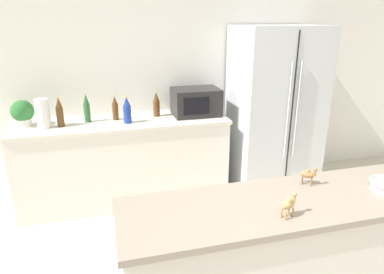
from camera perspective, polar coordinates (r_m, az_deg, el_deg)
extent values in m
cube|color=white|center=(3.80, -4.20, 10.45)|extent=(8.00, 0.06, 2.55)
cube|color=silver|center=(3.65, -11.08, -4.17)|extent=(2.08, 0.60, 0.85)
cube|color=silver|center=(3.50, -11.53, 2.46)|extent=(2.11, 0.63, 0.03)
cube|color=silver|center=(3.87, 13.55, 4.34)|extent=(0.90, 0.70, 1.78)
cube|color=black|center=(3.57, 16.19, 2.89)|extent=(0.01, 0.01, 1.71)
cylinder|color=#B2B5BA|center=(3.51, 15.75, 4.16)|extent=(0.02, 0.02, 0.98)
cylinder|color=#B2B5BA|center=(3.56, 17.15, 4.24)|extent=(0.02, 0.02, 0.98)
cube|color=beige|center=(2.21, 14.91, -20.95)|extent=(1.82, 0.50, 0.89)
cube|color=gray|center=(1.95, 16.08, -10.45)|extent=(1.86, 0.54, 0.03)
cylinder|color=silver|center=(3.60, -26.19, 2.19)|extent=(0.14, 0.14, 0.07)
sphere|color=#2D7033|center=(3.58, -26.45, 3.92)|extent=(0.21, 0.21, 0.21)
cylinder|color=white|center=(3.44, -23.60, 3.61)|extent=(0.12, 0.12, 0.27)
cube|color=black|center=(3.60, 0.66, 5.90)|extent=(0.48, 0.36, 0.28)
cube|color=black|center=(3.42, 0.78, 5.18)|extent=(0.26, 0.01, 0.17)
cylinder|color=brown|center=(3.58, -5.95, 4.76)|extent=(0.07, 0.07, 0.16)
cone|color=brown|center=(3.55, -6.02, 6.74)|extent=(0.07, 0.07, 0.09)
cylinder|color=gold|center=(3.54, -6.05, 7.53)|extent=(0.02, 0.02, 0.01)
cylinder|color=brown|center=(3.52, -12.65, 4.08)|extent=(0.06, 0.06, 0.16)
cone|color=brown|center=(3.49, -12.79, 6.01)|extent=(0.06, 0.06, 0.09)
cylinder|color=gold|center=(3.48, -12.85, 6.78)|extent=(0.02, 0.02, 0.01)
cylinder|color=#2D6033|center=(3.51, -17.07, 3.83)|extent=(0.06, 0.06, 0.18)
cone|color=#2D6033|center=(3.47, -17.29, 6.06)|extent=(0.06, 0.06, 0.10)
cylinder|color=gold|center=(3.46, -17.38, 6.93)|extent=(0.02, 0.02, 0.01)
cylinder|color=brown|center=(3.44, -21.10, 3.12)|extent=(0.07, 0.07, 0.18)
cone|color=brown|center=(3.41, -21.38, 5.39)|extent=(0.06, 0.06, 0.10)
cylinder|color=gold|center=(3.40, -21.49, 6.28)|extent=(0.02, 0.02, 0.01)
cylinder|color=navy|center=(3.38, -10.72, 3.69)|extent=(0.08, 0.08, 0.17)
cone|color=navy|center=(3.35, -10.86, 5.83)|extent=(0.07, 0.07, 0.09)
cylinder|color=gold|center=(3.34, -10.92, 6.68)|extent=(0.03, 0.03, 0.01)
ellipsoid|color=olive|center=(2.11, 18.67, -5.92)|extent=(0.09, 0.08, 0.04)
sphere|color=olive|center=(2.10, 18.73, -5.47)|extent=(0.03, 0.03, 0.03)
cylinder|color=olive|center=(2.10, 19.81, -5.58)|extent=(0.01, 0.01, 0.04)
sphere|color=olive|center=(2.09, 19.87, -5.09)|extent=(0.02, 0.02, 0.02)
cylinder|color=olive|center=(2.14, 19.27, -6.91)|extent=(0.01, 0.01, 0.04)
cylinder|color=olive|center=(2.12, 19.20, -7.19)|extent=(0.01, 0.01, 0.04)
cylinder|color=olive|center=(2.14, 17.91, -6.72)|extent=(0.01, 0.01, 0.04)
cylinder|color=olive|center=(2.12, 17.83, -6.99)|extent=(0.01, 0.01, 0.04)
ellipsoid|color=tan|center=(1.75, 15.69, -10.79)|extent=(0.09, 0.07, 0.04)
sphere|color=tan|center=(1.74, 15.75, -10.23)|extent=(0.03, 0.03, 0.03)
cylinder|color=tan|center=(1.77, 16.64, -9.75)|extent=(0.02, 0.02, 0.04)
sphere|color=tan|center=(1.76, 16.71, -9.14)|extent=(0.02, 0.02, 0.02)
cylinder|color=tan|center=(1.80, 15.80, -11.59)|extent=(0.01, 0.01, 0.05)
cylinder|color=tan|center=(1.79, 16.46, -11.91)|extent=(0.01, 0.01, 0.05)
cylinder|color=tan|center=(1.76, 14.65, -12.19)|extent=(0.01, 0.01, 0.05)
cylinder|color=tan|center=(1.75, 15.32, -12.52)|extent=(0.01, 0.01, 0.05)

